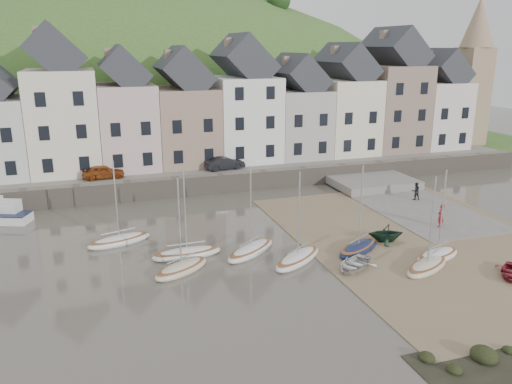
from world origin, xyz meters
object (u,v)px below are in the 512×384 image
object	(u,v)px
person_red	(441,216)
car_left	(103,172)
car_right	(225,163)
sailboat_0	(119,240)
rowboat_white	(354,264)
rowboat_red	(512,272)
person_dark	(416,191)
rowboat_green	(386,233)

from	to	relation	value
person_red	car_left	size ratio (longest dim) A/B	0.48
car_right	sailboat_0	bearing A→B (deg)	131.65
rowboat_white	sailboat_0	bearing A→B (deg)	-157.54
sailboat_0	person_red	bearing A→B (deg)	-10.73
rowboat_white	rowboat_red	bearing A→B (deg)	31.29
car_right	rowboat_red	bearing A→B (deg)	-165.02
rowboat_white	car_left	size ratio (longest dim) A/B	0.82
rowboat_white	person_dark	xyz separation A→B (m)	(12.68, 11.53, 0.54)
car_left	rowboat_green	bearing A→B (deg)	-136.85
car_left	car_right	distance (m)	11.86
person_red	car_right	size ratio (longest dim) A/B	0.46
rowboat_green	rowboat_red	bearing A→B (deg)	42.53
rowboat_white	car_right	world-z (taller)	car_right
sailboat_0	person_dark	xyz separation A→B (m)	(26.47, 2.29, 0.67)
sailboat_0	car_left	size ratio (longest dim) A/B	1.65
sailboat_0	car_left	bearing A→B (deg)	91.90
rowboat_white	rowboat_red	distance (m)	9.56
rowboat_white	car_right	bearing A→B (deg)	152.30
sailboat_0	rowboat_white	size ratio (longest dim) A/B	2.00
rowboat_red	car_left	distance (m)	35.10
rowboat_red	person_dark	distance (m)	16.09
person_red	car_left	world-z (taller)	car_left
sailboat_0	car_left	distance (m)	13.41
rowboat_white	person_red	xyz separation A→B (m)	(10.13, 4.71, 0.65)
rowboat_white	rowboat_green	distance (m)	5.70
rowboat_red	person_dark	xyz separation A→B (m)	(4.01, 15.57, 0.56)
sailboat_0	person_red	world-z (taller)	sailboat_0
rowboat_white	person_dark	world-z (taller)	person_dark
person_dark	rowboat_green	bearing A→B (deg)	55.53
person_red	car_left	xyz separation A→B (m)	(-24.36, 17.79, 1.22)
person_red	car_left	distance (m)	30.19
rowboat_green	rowboat_red	size ratio (longest dim) A/B	0.85
person_dark	car_right	xyz separation A→B (m)	(-15.04, 10.97, 1.33)
person_red	car_left	bearing A→B (deg)	-61.38
rowboat_white	car_right	distance (m)	22.70
car_right	rowboat_white	bearing A→B (deg)	178.41
car_right	person_red	bearing A→B (deg)	-152.49
car_left	rowboat_white	bearing A→B (deg)	-149.11
rowboat_white	person_dark	bearing A→B (deg)	98.59
rowboat_green	rowboat_red	distance (m)	8.62
person_dark	person_red	bearing A→B (deg)	80.59
sailboat_0	car_right	size ratio (longest dim) A/B	1.58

